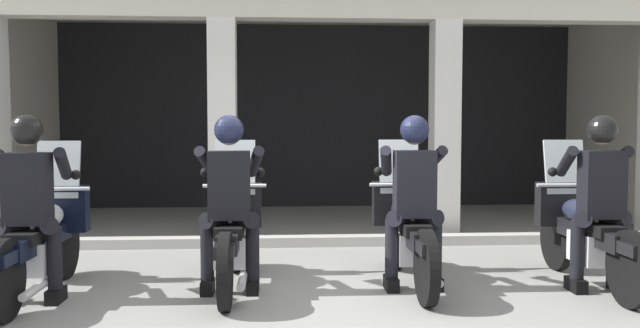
# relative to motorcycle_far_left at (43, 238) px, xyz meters

# --- Properties ---
(ground_plane) EXTENTS (80.00, 80.00, 0.00)m
(ground_plane) POSITION_rel_motorcycle_far_left_xyz_m (2.47, 2.85, -0.50)
(ground_plane) COLOR gray
(station_building) EXTENTS (9.81, 3.98, 3.44)m
(station_building) POSITION_rel_motorcycle_far_left_xyz_m (2.81, 4.61, 1.65)
(station_building) COLOR black
(station_building) RESTS_ON ground
(kerb_strip) EXTENTS (9.31, 0.24, 0.12)m
(kerb_strip) POSITION_rel_motorcycle_far_left_xyz_m (2.81, 2.11, -0.44)
(kerb_strip) COLOR #B7B5AD
(kerb_strip) RESTS_ON ground
(motorcycle_far_left) EXTENTS (0.62, 2.04, 1.35)m
(motorcycle_far_left) POSITION_rel_motorcycle_far_left_xyz_m (0.00, 0.00, 0.00)
(motorcycle_far_left) COLOR black
(motorcycle_far_left) RESTS_ON ground
(police_officer_far_left) EXTENTS (0.63, 0.61, 1.58)m
(police_officer_far_left) POSITION_rel_motorcycle_far_left_xyz_m (-0.00, -0.28, 0.44)
(police_officer_far_left) COLOR black
(police_officer_far_left) RESTS_ON ground
(motorcycle_center_left) EXTENTS (0.62, 2.04, 1.35)m
(motorcycle_center_left) POSITION_rel_motorcycle_far_left_xyz_m (1.65, 0.20, 0.00)
(motorcycle_center_left) COLOR black
(motorcycle_center_left) RESTS_ON ground
(police_officer_center_left) EXTENTS (0.63, 0.61, 1.58)m
(police_officer_center_left) POSITION_rel_motorcycle_far_left_xyz_m (1.65, -0.08, 0.44)
(police_officer_center_left) COLOR black
(police_officer_center_left) RESTS_ON ground
(motorcycle_center_right) EXTENTS (0.62, 2.04, 1.35)m
(motorcycle_center_right) POSITION_rel_motorcycle_far_left_xyz_m (3.30, 0.22, 0.00)
(motorcycle_center_right) COLOR black
(motorcycle_center_right) RESTS_ON ground
(police_officer_center_right) EXTENTS (0.63, 0.61, 1.58)m
(police_officer_center_right) POSITION_rel_motorcycle_far_left_xyz_m (3.30, -0.06, 0.44)
(police_officer_center_right) COLOR black
(police_officer_center_right) RESTS_ON ground
(motorcycle_far_right) EXTENTS (0.62, 2.04, 1.35)m
(motorcycle_far_right) POSITION_rel_motorcycle_far_left_xyz_m (4.95, 0.06, 0.00)
(motorcycle_far_right) COLOR black
(motorcycle_far_right) RESTS_ON ground
(police_officer_far_right) EXTENTS (0.63, 0.61, 1.58)m
(police_officer_far_right) POSITION_rel_motorcycle_far_left_xyz_m (4.95, -0.22, 0.44)
(police_officer_far_right) COLOR black
(police_officer_far_right) RESTS_ON ground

